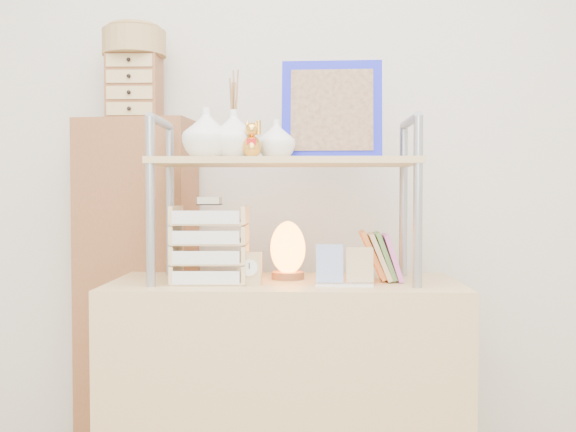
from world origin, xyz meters
The scene contains 9 objects.
desk centered at (0.00, 1.20, 0.38)m, with size 1.20×0.50×0.75m, color tan.
cabinet centered at (-0.61, 1.57, 0.68)m, with size 0.45×0.24×1.35m, color brown.
hutch centered at (-0.05, 1.21, 1.20)m, with size 0.90×0.34×0.78m.
letter_tray centered at (-0.25, 1.16, 0.87)m, with size 0.24×0.23×0.29m.
salt_lamp centered at (0.01, 1.26, 0.85)m, with size 0.13×0.13×0.20m.
desk_clock centered at (-0.11, 1.10, 0.80)m, with size 0.08×0.04×0.11m.
postcard_stand centered at (0.20, 1.09, 0.79)m, with size 0.19×0.05×0.14m.
drawer_chest centered at (-0.61, 1.55, 1.48)m, with size 0.20×0.16×0.25m.
woven_basket centered at (-0.61, 1.55, 1.65)m, with size 0.25×0.25×0.10m, color olive.
Camera 1 is at (0.07, -1.01, 1.05)m, focal length 40.00 mm.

